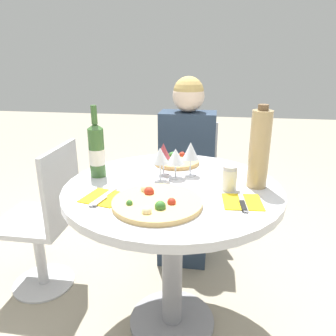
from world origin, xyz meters
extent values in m
plane|color=#9E937F|center=(0.00, 0.00, 0.00)|extent=(12.00, 12.00, 0.00)
cylinder|color=gray|center=(0.00, 0.00, 0.01)|extent=(0.43, 0.43, 0.02)
cylinder|color=gray|center=(0.00, 0.00, 0.38)|extent=(0.10, 0.10, 0.71)
cylinder|color=silver|center=(0.00, 0.00, 0.75)|extent=(0.96, 0.96, 0.04)
cylinder|color=silver|center=(-0.01, 0.78, 0.01)|extent=(0.35, 0.35, 0.01)
cylinder|color=silver|center=(-0.01, 0.78, 0.21)|extent=(0.06, 0.06, 0.41)
cube|color=silver|center=(-0.01, 0.78, 0.43)|extent=(0.39, 0.39, 0.03)
cube|color=silver|center=(-0.01, 0.97, 0.65)|extent=(0.39, 0.02, 0.42)
cube|color=#28384C|center=(-0.01, 0.62, 0.22)|extent=(0.31, 0.32, 0.44)
cube|color=#28384C|center=(-0.01, 0.78, 0.70)|extent=(0.37, 0.20, 0.52)
sphere|color=beige|center=(-0.01, 0.78, 1.06)|extent=(0.20, 0.20, 0.20)
sphere|color=tan|center=(-0.01, 0.78, 1.09)|extent=(0.19, 0.19, 0.19)
cylinder|color=silver|center=(-0.81, 0.19, 0.01)|extent=(0.35, 0.35, 0.01)
cylinder|color=silver|center=(-0.81, 0.19, 0.21)|extent=(0.06, 0.06, 0.41)
cube|color=silver|center=(-0.81, 0.19, 0.43)|extent=(0.39, 0.39, 0.03)
cube|color=silver|center=(-0.62, 0.19, 0.65)|extent=(0.02, 0.39, 0.42)
cylinder|color=#DBB26B|center=(-0.03, -0.21, 0.78)|extent=(0.35, 0.35, 0.02)
sphere|color=#B22D1E|center=(-0.08, -0.15, 0.79)|extent=(0.04, 0.04, 0.04)
sphere|color=beige|center=(-0.10, -0.12, 0.79)|extent=(0.04, 0.04, 0.04)
sphere|color=beige|center=(-0.05, -0.31, 0.79)|extent=(0.03, 0.03, 0.03)
sphere|color=#336B28|center=(-0.01, -0.27, 0.79)|extent=(0.04, 0.04, 0.04)
sphere|color=#B22D1E|center=(0.03, -0.23, 0.79)|extent=(0.03, 0.03, 0.03)
sphere|color=#336B28|center=(-0.13, -0.26, 0.79)|extent=(0.03, 0.03, 0.03)
cylinder|color=tan|center=(-0.02, 0.31, 0.78)|extent=(0.24, 0.24, 0.02)
sphere|color=#336B28|center=(-0.05, 0.35, 0.79)|extent=(0.04, 0.04, 0.04)
sphere|color=#336B28|center=(-0.10, 0.32, 0.79)|extent=(0.03, 0.03, 0.03)
sphere|color=#336B28|center=(-0.07, 0.28, 0.79)|extent=(0.03, 0.03, 0.03)
sphere|color=#B22D1E|center=(-0.10, 0.31, 0.79)|extent=(0.03, 0.03, 0.03)
sphere|color=beige|center=(-0.06, 0.30, 0.79)|extent=(0.03, 0.03, 0.03)
sphere|color=#B22D1E|center=(0.00, 0.38, 0.79)|extent=(0.03, 0.03, 0.03)
cylinder|color=#38602D|center=(-0.37, 0.07, 0.88)|extent=(0.07, 0.07, 0.23)
cone|color=#38602D|center=(-0.37, 0.07, 1.01)|extent=(0.07, 0.07, 0.03)
cylinder|color=#38602D|center=(-0.37, 0.07, 1.06)|extent=(0.03, 0.03, 0.08)
cylinder|color=silver|center=(-0.37, 0.07, 0.86)|extent=(0.07, 0.07, 0.07)
cylinder|color=tan|center=(0.36, 0.05, 0.93)|extent=(0.09, 0.09, 0.33)
cylinder|color=brown|center=(0.36, 0.05, 1.11)|extent=(0.04, 0.04, 0.02)
cylinder|color=silver|center=(0.24, -0.02, 0.81)|extent=(0.06, 0.06, 0.09)
cylinder|color=#B2B2B7|center=(0.24, -0.02, 0.87)|extent=(0.06, 0.06, 0.02)
cylinder|color=silver|center=(0.06, 0.14, 0.77)|extent=(0.06, 0.06, 0.00)
cylinder|color=silver|center=(0.06, 0.14, 0.81)|extent=(0.01, 0.01, 0.08)
cone|color=silver|center=(0.06, 0.14, 0.89)|extent=(0.08, 0.08, 0.08)
cylinder|color=silver|center=(0.00, 0.10, 0.77)|extent=(0.06, 0.06, 0.00)
cylinder|color=silver|center=(0.00, 0.10, 0.80)|extent=(0.01, 0.01, 0.07)
cone|color=silver|center=(0.00, 0.10, 0.87)|extent=(0.08, 0.08, 0.07)
cylinder|color=silver|center=(-0.06, 0.14, 0.77)|extent=(0.06, 0.06, 0.00)
cylinder|color=silver|center=(-0.06, 0.14, 0.81)|extent=(0.01, 0.01, 0.08)
cone|color=#9E383D|center=(-0.06, 0.14, 0.88)|extent=(0.07, 0.07, 0.07)
cylinder|color=silver|center=(-0.06, 0.05, 0.77)|extent=(0.06, 0.06, 0.00)
cylinder|color=silver|center=(-0.06, 0.05, 0.81)|extent=(0.01, 0.01, 0.08)
cone|color=silver|center=(-0.06, 0.05, 0.89)|extent=(0.08, 0.08, 0.07)
cube|color=gold|center=(-0.26, -0.17, 0.77)|extent=(0.18, 0.18, 0.00)
cube|color=silver|center=(-0.26, -0.17, 0.77)|extent=(0.06, 0.19, 0.00)
cube|color=silver|center=(-0.26, -0.22, 0.77)|extent=(0.04, 0.09, 0.00)
cube|color=gold|center=(0.29, -0.13, 0.77)|extent=(0.16, 0.16, 0.00)
cube|color=silver|center=(0.29, -0.13, 0.77)|extent=(0.03, 0.19, 0.00)
cube|color=black|center=(0.29, -0.18, 0.77)|extent=(0.03, 0.09, 0.00)
camera|label=1|loc=(0.18, -1.33, 1.31)|focal=35.00mm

